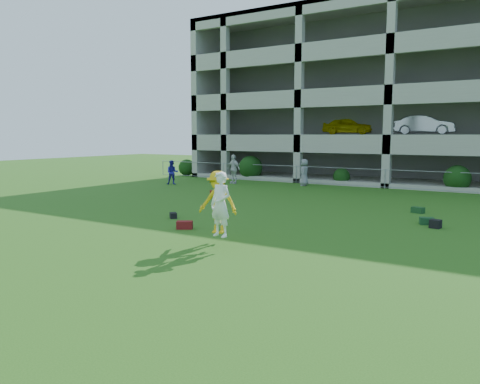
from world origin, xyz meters
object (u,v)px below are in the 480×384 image
Objects in this scene: bystander_c at (304,172)px; crate_d at (435,224)px; bystander_a at (172,172)px; frisbee_contest at (219,203)px; bystander_b at (233,169)px; parking_garage at (418,99)px.

crate_d is at bearing 30.70° from bystander_c.
bystander_a is 4.59× the size of crate_d.
bystander_a is at bearing 134.73° from frisbee_contest.
bystander_a is 0.93× the size of bystander_c.
parking_garage is at bearing 62.25° from bystander_b.
bystander_c is 14.16m from crate_d.
frisbee_contest is (4.57, -16.40, 0.40)m from bystander_c.
bystander_a is 17.53m from frisbee_contest.
crate_d is at bearing -19.65° from bystander_b.
parking_garage reaches higher than bystander_a.
crate_d is 0.01× the size of parking_garage.
bystander_b is 0.07× the size of parking_garage.
bystander_c is at bearing 105.59° from frisbee_contest.
parking_garage is at bearing 10.90° from bystander_a.
frisbee_contest reaches higher than bystander_a.
parking_garage is (9.51, 11.20, 5.04)m from bystander_b.
bystander_c is 12.22m from parking_garage.
crate_d is 21.65m from parking_garage.
bystander_b is at bearing -87.79° from bystander_c.
parking_garage reaches higher than bystander_c.
crate_d is at bearing -56.94° from bystander_a.
crate_d is (17.46, -6.35, -0.65)m from bystander_a.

